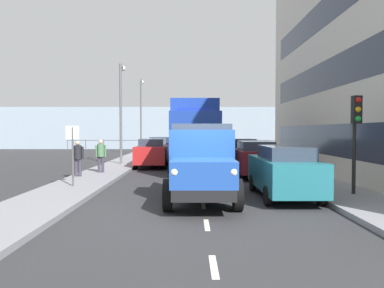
% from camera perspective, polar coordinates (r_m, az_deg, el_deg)
% --- Properties ---
extents(ground_plane, '(80.00, 80.00, 0.00)m').
position_cam_1_polar(ground_plane, '(21.19, 0.85, -4.00)').
color(ground_plane, '#2D2D30').
extents(sidewalk_left, '(2.27, 43.54, 0.15)m').
position_cam_1_polar(sidewalk_left, '(21.79, 13.54, -3.69)').
color(sidewalk_left, gray).
rests_on(sidewalk_left, ground_plane).
extents(sidewalk_right, '(2.27, 43.54, 0.15)m').
position_cam_1_polar(sidewalk_right, '(21.63, -11.95, -3.72)').
color(sidewalk_right, gray).
rests_on(sidewalk_right, ground_plane).
extents(road_centreline_markings, '(0.12, 39.63, 0.01)m').
position_cam_1_polar(road_centreline_markings, '(20.71, 0.87, -4.13)').
color(road_centreline_markings, silver).
rests_on(road_centreline_markings, ground_plane).
extents(sea_horizon, '(80.00, 0.80, 5.00)m').
position_cam_1_polar(sea_horizon, '(45.84, 0.30, 2.39)').
color(sea_horizon, '#8C9EAD').
rests_on(sea_horizon, ground_plane).
extents(seawall_railing, '(28.08, 0.08, 1.20)m').
position_cam_1_polar(seawall_railing, '(42.26, 0.34, 0.27)').
color(seawall_railing, '#4C5156').
rests_on(seawall_railing, ground_plane).
extents(truck_vintage_blue, '(2.17, 5.64, 2.43)m').
position_cam_1_polar(truck_vintage_blue, '(11.84, 1.41, -3.06)').
color(truck_vintage_blue, black).
rests_on(truck_vintage_blue, ground_plane).
extents(lorry_cargo_blue, '(2.58, 8.20, 3.87)m').
position_cam_1_polar(lorry_cargo_blue, '(21.24, 0.39, 1.63)').
color(lorry_cargo_blue, '#193899').
rests_on(lorry_cargo_blue, ground_plane).
extents(car_teal_kerbside_near, '(1.77, 4.42, 1.72)m').
position_cam_1_polar(car_teal_kerbside_near, '(13.02, 13.51, -3.91)').
color(car_teal_kerbside_near, '#1E6670').
rests_on(car_teal_kerbside_near, ground_plane).
extents(car_maroon_kerbside_1, '(1.87, 4.15, 1.72)m').
position_cam_1_polar(car_maroon_kerbside_1, '(18.61, 9.33, -2.10)').
color(car_maroon_kerbside_1, maroon).
rests_on(car_maroon_kerbside_1, ground_plane).
extents(car_black_kerbside_2, '(1.92, 3.83, 1.72)m').
position_cam_1_polar(car_black_kerbside_2, '(23.60, 7.31, -1.22)').
color(car_black_kerbside_2, black).
rests_on(car_black_kerbside_2, ground_plane).
extents(car_red_oppositeside_0, '(1.86, 4.09, 1.72)m').
position_cam_1_polar(car_red_oppositeside_0, '(23.20, -5.91, -1.26)').
color(car_red_oppositeside_0, '#B21E1E').
rests_on(car_red_oppositeside_0, ground_plane).
extents(car_navy_oppositeside_1, '(1.87, 4.19, 1.72)m').
position_cam_1_polar(car_navy_oppositeside_1, '(29.09, -4.74, -0.59)').
color(car_navy_oppositeside_1, navy).
rests_on(car_navy_oppositeside_1, ground_plane).
extents(pedestrian_couple_a, '(0.53, 0.34, 1.62)m').
position_cam_1_polar(pedestrian_couple_a, '(18.04, -16.62, -1.65)').
color(pedestrian_couple_a, '#383342').
rests_on(pedestrian_couple_a, sidewalk_right).
extents(pedestrian_couple_b, '(0.53, 0.34, 1.62)m').
position_cam_1_polar(pedestrian_couple_b, '(19.45, -13.41, -1.35)').
color(pedestrian_couple_b, '#383342').
rests_on(pedestrian_couple_b, sidewalk_right).
extents(traffic_light_near, '(0.28, 0.41, 3.20)m').
position_cam_1_polar(traffic_light_near, '(13.48, 23.20, 2.90)').
color(traffic_light_near, black).
rests_on(traffic_light_near, sidewalk_left).
extents(lamp_post_promenade, '(0.32, 1.14, 6.23)m').
position_cam_1_polar(lamp_post_promenade, '(24.54, -10.49, 5.86)').
color(lamp_post_promenade, '#59595B').
rests_on(lamp_post_promenade, sidewalk_right).
extents(lamp_post_far, '(0.32, 1.14, 6.67)m').
position_cam_1_polar(lamp_post_far, '(35.02, -7.56, 5.11)').
color(lamp_post_far, '#59595B').
rests_on(lamp_post_far, sidewalk_right).
extents(street_sign, '(0.50, 0.07, 2.25)m').
position_cam_1_polar(street_sign, '(14.91, -17.33, -0.16)').
color(street_sign, '#4C4C4C').
rests_on(street_sign, sidewalk_right).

